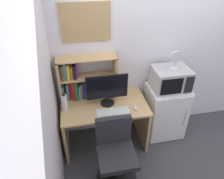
# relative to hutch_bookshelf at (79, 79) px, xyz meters

# --- Properties ---
(wall_back) EXTENTS (6.40, 0.04, 2.60)m
(wall_back) POSITION_rel_hutch_bookshelf_xyz_m (1.68, 0.13, 0.28)
(wall_back) COLOR silver
(wall_back) RESTS_ON ground_plane
(wall_left) EXTENTS (0.04, 4.40, 2.60)m
(wall_left) POSITION_rel_hutch_bookshelf_xyz_m (-0.34, -1.49, 0.28)
(wall_left) COLOR silver
(wall_left) RESTS_ON ground_plane
(desk) EXTENTS (1.16, 0.68, 0.73)m
(desk) POSITION_rel_hutch_bookshelf_xyz_m (0.30, -0.23, -0.52)
(desk) COLOR tan
(desk) RESTS_ON ground_plane
(hutch_bookshelf) EXTENTS (0.77, 0.23, 0.61)m
(hutch_bookshelf) POSITION_rel_hutch_bookshelf_xyz_m (0.00, 0.00, 0.00)
(hutch_bookshelf) COLOR tan
(hutch_bookshelf) RESTS_ON desk
(monitor) EXTENTS (0.55, 0.19, 0.43)m
(monitor) POSITION_rel_hutch_bookshelf_xyz_m (0.35, -0.22, -0.05)
(monitor) COLOR black
(monitor) RESTS_ON desk
(keyboard) EXTENTS (0.43, 0.15, 0.02)m
(keyboard) POSITION_rel_hutch_bookshelf_xyz_m (0.39, -0.42, -0.28)
(keyboard) COLOR silver
(keyboard) RESTS_ON desk
(computer_mouse) EXTENTS (0.05, 0.10, 0.04)m
(computer_mouse) POSITION_rel_hutch_bookshelf_xyz_m (0.69, -0.41, -0.28)
(computer_mouse) COLOR silver
(computer_mouse) RESTS_ON desk
(water_bottle) EXTENTS (0.08, 0.08, 0.25)m
(water_bottle) POSITION_rel_hutch_bookshelf_xyz_m (-0.21, -0.25, -0.18)
(water_bottle) COLOR silver
(water_bottle) RESTS_ON desk
(mini_fridge) EXTENTS (0.56, 0.50, 0.84)m
(mini_fridge) POSITION_rel_hutch_bookshelf_xyz_m (1.24, -0.18, -0.60)
(mini_fridge) COLOR white
(mini_fridge) RESTS_ON ground_plane
(microwave) EXTENTS (0.49, 0.40, 0.30)m
(microwave) POSITION_rel_hutch_bookshelf_xyz_m (1.24, -0.17, -0.03)
(microwave) COLOR #ADADB2
(microwave) RESTS_ON mini_fridge
(desk_fan) EXTENTS (0.16, 0.11, 0.25)m
(desk_fan) POSITION_rel_hutch_bookshelf_xyz_m (1.26, -0.18, 0.26)
(desk_fan) COLOR silver
(desk_fan) RESTS_ON microwave
(desk_chair) EXTENTS (0.51, 0.51, 0.87)m
(desk_chair) POSITION_rel_hutch_bookshelf_xyz_m (0.34, -0.83, -0.64)
(desk_chair) COLOR black
(desk_chair) RESTS_ON ground_plane
(wall_corkboard) EXTENTS (0.61, 0.02, 0.47)m
(wall_corkboard) POSITION_rel_hutch_bookshelf_xyz_m (0.15, 0.09, 0.72)
(wall_corkboard) COLOR tan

